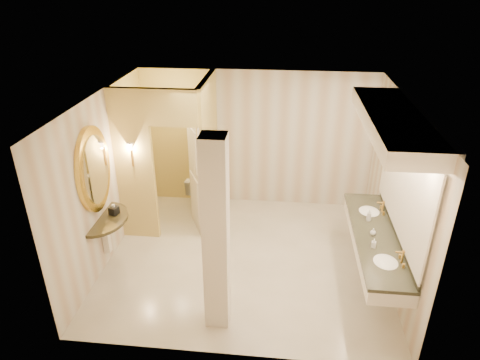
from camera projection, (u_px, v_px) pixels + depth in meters
The scene contains 16 objects.
floor at pixel (246, 258), 7.14m from camera, with size 4.50×4.50×0.00m, color beige.
ceiling at pixel (247, 100), 5.94m from camera, with size 4.50×4.50×0.00m, color white.
wall_back at pixel (255, 140), 8.33m from camera, with size 4.50×0.02×2.70m, color beige.
wall_front at pixel (230, 268), 4.76m from camera, with size 4.50×0.02×2.70m, color beige.
wall_left at pixel (104, 179), 6.76m from camera, with size 0.02×4.00×2.70m, color beige.
wall_right at pixel (397, 193), 6.33m from camera, with size 0.02×4.00×2.70m, color beige.
toilet_closet at pixel (187, 156), 7.50m from camera, with size 1.50×1.55×2.70m.
wall_sconce at pixel (131, 148), 6.94m from camera, with size 0.14×0.14×0.42m.
vanity at pixel (387, 188), 5.88m from camera, with size 0.75×2.64×2.09m.
console_shelf at pixel (97, 191), 6.41m from camera, with size 1.02×1.02×1.96m.
pillar at pixel (216, 237), 5.30m from camera, with size 0.31×0.31×2.70m, color white.
tissue_box at pixel (114, 210), 6.70m from camera, with size 0.13×0.13×0.13m, color black.
toilet at pixel (199, 190), 8.60m from camera, with size 0.39×0.68×0.70m, color white.
soap_bottle_a at pixel (374, 243), 5.89m from camera, with size 0.06×0.06×0.13m, color beige.
soap_bottle_b at pixel (373, 232), 6.17m from camera, with size 0.08×0.08×0.11m, color silver.
soap_bottle_c at pixel (369, 215), 6.51m from camera, with size 0.07×0.07×0.19m, color #C6B28C.
Camera 1 is at (0.52, -5.80, 4.34)m, focal length 32.00 mm.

